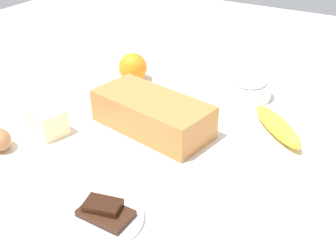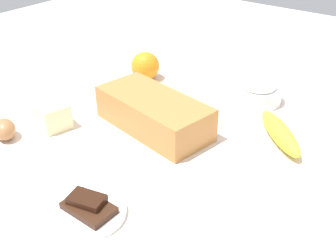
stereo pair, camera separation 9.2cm
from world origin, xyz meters
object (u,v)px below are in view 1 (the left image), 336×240
(flour_bowl, at_px, (249,87))
(banana, at_px, (277,126))
(orange_fruit, at_px, (133,67))
(loaf_pan, at_px, (152,113))
(egg_near_butter, at_px, (0,140))
(chocolate_plate, at_px, (106,216))
(butter_block, at_px, (46,121))

(flour_bowl, distance_m, banana, 0.19)
(banana, height_order, orange_fruit, orange_fruit)
(loaf_pan, relative_size, orange_fruit, 3.62)
(loaf_pan, height_order, orange_fruit, orange_fruit)
(banana, relative_size, egg_near_butter, 3.07)
(egg_near_butter, bearing_deg, flour_bowl, -126.35)
(chocolate_plate, bearing_deg, banana, -111.40)
(flour_bowl, xyz_separation_m, orange_fruit, (0.33, 0.07, 0.01))
(banana, bearing_deg, butter_block, 29.77)
(flour_bowl, distance_m, egg_near_butter, 0.63)
(loaf_pan, height_order, banana, loaf_pan)
(loaf_pan, height_order, egg_near_butter, loaf_pan)
(banana, bearing_deg, egg_near_butter, 36.23)
(orange_fruit, xyz_separation_m, chocolate_plate, (-0.29, 0.50, -0.03))
(orange_fruit, bearing_deg, butter_block, 88.73)
(butter_block, height_order, chocolate_plate, butter_block)
(butter_block, bearing_deg, egg_near_butter, 69.59)
(loaf_pan, distance_m, egg_near_butter, 0.34)
(butter_block, xyz_separation_m, chocolate_plate, (-0.29, 0.16, -0.02))
(flour_bowl, xyz_separation_m, chocolate_plate, (0.04, 0.57, -0.02))
(loaf_pan, xyz_separation_m, chocolate_plate, (-0.09, 0.30, -0.03))
(loaf_pan, bearing_deg, chocolate_plate, 117.45)
(banana, bearing_deg, flour_bowl, -49.21)
(butter_block, relative_size, chocolate_plate, 0.69)
(loaf_pan, xyz_separation_m, orange_fruit, (0.19, -0.20, -0.00))
(flour_bowl, relative_size, egg_near_butter, 1.94)
(banana, relative_size, orange_fruit, 2.31)
(flour_bowl, bearing_deg, egg_near_butter, 53.65)
(flour_bowl, xyz_separation_m, butter_block, (0.34, 0.41, 0.00))
(butter_block, bearing_deg, banana, -150.23)
(butter_block, relative_size, egg_near_butter, 1.45)
(loaf_pan, xyz_separation_m, butter_block, (0.20, 0.14, -0.01))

